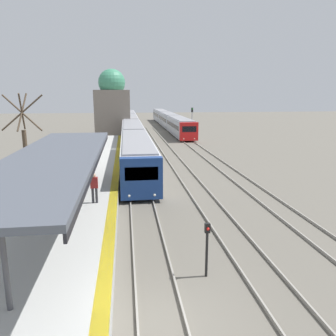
% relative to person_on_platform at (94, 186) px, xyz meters
% --- Properties ---
extents(ground_plane, '(240.00, 240.00, 0.00)m').
position_rel_person_on_platform_xyz_m(ground_plane, '(2.69, -9.09, -1.85)').
color(ground_plane, '#666056').
extents(track_platform_line, '(1.51, 120.00, 0.15)m').
position_rel_person_on_platform_xyz_m(track_platform_line, '(2.69, -9.09, -1.77)').
color(track_platform_line, gray).
rests_on(track_platform_line, ground_plane).
extents(track_middle_line, '(1.51, 120.00, 0.15)m').
position_rel_person_on_platform_xyz_m(track_middle_line, '(6.75, -9.09, -1.77)').
color(track_middle_line, gray).
rests_on(track_middle_line, ground_plane).
extents(station_platform, '(5.52, 80.00, 0.90)m').
position_rel_person_on_platform_xyz_m(station_platform, '(-1.54, -9.09, -1.40)').
color(station_platform, '#B2B2AD').
rests_on(station_platform, ground_plane).
extents(platform_canopy, '(4.00, 17.71, 3.12)m').
position_rel_person_on_platform_xyz_m(platform_canopy, '(-1.49, -1.98, 2.04)').
color(platform_canopy, '#4C515B').
rests_on(platform_canopy, station_platform).
extents(person_on_platform, '(0.40, 0.22, 1.66)m').
position_rel_person_on_platform_xyz_m(person_on_platform, '(0.00, 0.00, 0.00)').
color(person_on_platform, '#2D2D33').
rests_on(person_on_platform, station_platform).
extents(train_near, '(2.68, 63.75, 3.05)m').
position_rel_person_on_platform_xyz_m(train_near, '(2.69, 33.97, -0.16)').
color(train_near, navy).
rests_on(train_near, ground_plane).
extents(train_far, '(2.67, 45.12, 3.01)m').
position_rel_person_on_platform_xyz_m(train_far, '(10.82, 50.92, -0.18)').
color(train_far, red).
rests_on(train_far, ground_plane).
extents(signal_post_near, '(0.20, 0.21, 2.13)m').
position_rel_person_on_platform_xyz_m(signal_post_near, '(4.65, -6.64, -0.54)').
color(signal_post_near, black).
rests_on(signal_post_near, ground_plane).
extents(signal_mast_far, '(0.28, 0.29, 4.78)m').
position_rel_person_on_platform_xyz_m(signal_mast_far, '(12.20, 33.29, 1.17)').
color(signal_mast_far, gray).
rests_on(signal_mast_far, ground_plane).
extents(distant_domed_building, '(5.62, 5.62, 10.83)m').
position_rel_person_on_platform_xyz_m(distant_domed_building, '(-0.21, 37.82, 3.15)').
color(distant_domed_building, slate).
rests_on(distant_domed_building, ground_plane).
extents(bare_tree_background, '(3.12, 1.95, 6.85)m').
position_rel_person_on_platform_xyz_m(bare_tree_background, '(-5.73, 7.94, 1.34)').
color(bare_tree_background, '#4C3D2D').
rests_on(bare_tree_background, ground_plane).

